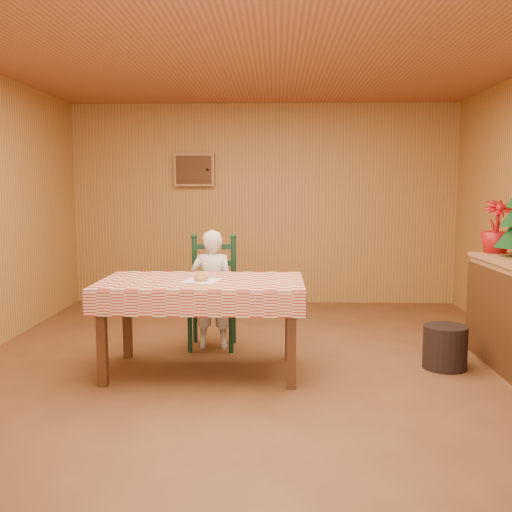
{
  "coord_description": "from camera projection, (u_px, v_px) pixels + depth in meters",
  "views": [
    {
      "loc": [
        0.17,
        -4.5,
        1.5
      ],
      "look_at": [
        0.0,
        0.2,
        0.95
      ],
      "focal_mm": 40.0,
      "sensor_mm": 36.0,
      "label": 1
    }
  ],
  "objects": [
    {
      "name": "ground",
      "position": [
        255.0,
        374.0,
        4.65
      ],
      "size": [
        6.0,
        6.0,
        0.0
      ],
      "primitive_type": "plane",
      "color": "brown",
      "rests_on": "ground"
    },
    {
      "name": "donut",
      "position": [
        201.0,
        278.0,
        4.57
      ],
      "size": [
        0.14,
        0.14,
        0.04
      ],
      "primitive_type": "torus",
      "rotation": [
        0.0,
        0.0,
        0.18
      ],
      "color": "#BF7D44",
      "rests_on": "napkin"
    },
    {
      "name": "seated_child",
      "position": [
        212.0,
        289.0,
        5.37
      ],
      "size": [
        0.41,
        0.27,
        1.12
      ],
      "primitive_type": "imported",
      "rotation": [
        0.0,
        0.0,
        3.14
      ],
      "color": "white",
      "rests_on": "ground"
    },
    {
      "name": "cabin_walls",
      "position": [
        257.0,
        152.0,
        4.96
      ],
      "size": [
        5.1,
        6.05,
        2.65
      ],
      "color": "#B88442",
      "rests_on": "ground"
    },
    {
      "name": "flower_arrangement",
      "position": [
        496.0,
        227.0,
        5.12
      ],
      "size": [
        0.28,
        0.28,
        0.48
      ],
      "primitive_type": "imported",
      "rotation": [
        0.0,
        0.0,
        -0.06
      ],
      "color": "#A90F13",
      "rests_on": "shelf_unit"
    },
    {
      "name": "ladder_chair",
      "position": [
        213.0,
        294.0,
        5.44
      ],
      "size": [
        0.44,
        0.4,
        1.08
      ],
      "color": "black",
      "rests_on": "ground"
    },
    {
      "name": "dining_table",
      "position": [
        202.0,
        290.0,
        4.64
      ],
      "size": [
        1.66,
        0.96,
        0.77
      ],
      "color": "#4F2B15",
      "rests_on": "ground"
    },
    {
      "name": "storage_bin",
      "position": [
        445.0,
        347.0,
        4.79
      ],
      "size": [
        0.41,
        0.41,
        0.36
      ],
      "primitive_type": "cylinder",
      "rotation": [
        0.0,
        0.0,
        0.13
      ],
      "color": "black",
      "rests_on": "ground"
    },
    {
      "name": "napkin",
      "position": [
        201.0,
        281.0,
        4.58
      ],
      "size": [
        0.31,
        0.31,
        0.0
      ],
      "primitive_type": "cube",
      "rotation": [
        0.0,
        0.0,
        -0.21
      ],
      "color": "white",
      "rests_on": "dining_table"
    }
  ]
}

